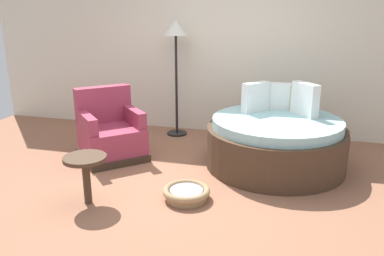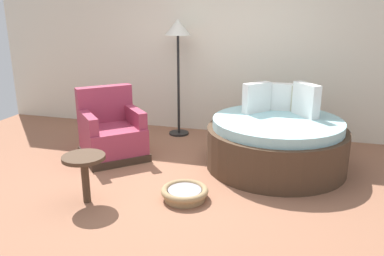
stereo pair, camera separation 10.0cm
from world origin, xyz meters
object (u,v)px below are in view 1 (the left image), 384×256
object	(u,v)px
floor_lamp	(176,38)
red_armchair	(110,134)
round_daybed	(276,141)
side_table	(85,165)
pet_basket	(186,193)

from	to	relation	value
floor_lamp	red_armchair	bearing A→B (deg)	-115.56
round_daybed	side_table	world-z (taller)	round_daybed
red_armchair	floor_lamp	bearing A→B (deg)	64.44
round_daybed	red_armchair	distance (m)	2.21
floor_lamp	pet_basket	bearing A→B (deg)	-70.68
round_daybed	floor_lamp	xyz separation A→B (m)	(-1.61, 0.95, 1.20)
pet_basket	floor_lamp	distance (m)	2.72
round_daybed	side_table	distance (m)	2.40
round_daybed	floor_lamp	size ratio (longest dim) A/B	0.97
pet_basket	floor_lamp	xyz separation A→B (m)	(-0.76, 2.16, 1.46)
red_armchair	side_table	distance (m)	1.35
pet_basket	side_table	size ratio (longest dim) A/B	0.98
red_armchair	side_table	size ratio (longest dim) A/B	2.17
floor_lamp	side_table	bearing A→B (deg)	-94.96
round_daybed	pet_basket	size ratio (longest dim) A/B	3.46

